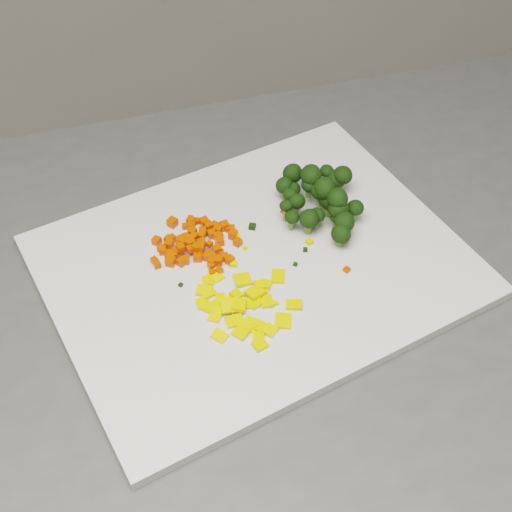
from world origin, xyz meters
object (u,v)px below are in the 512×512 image
object	(u,v)px
cutting_board	(256,266)
broccoli_pile	(319,194)
pepper_pile	(251,299)
carrot_pile	(194,239)
counter_block	(262,483)

from	to	relation	value
cutting_board	broccoli_pile	bearing A→B (deg)	31.10
cutting_board	pepper_pile	xyz separation A→B (m)	(-0.02, -0.06, 0.01)
cutting_board	carrot_pile	distance (m)	0.08
counter_block	cutting_board	bearing A→B (deg)	87.19
carrot_pile	broccoli_pile	distance (m)	0.15
pepper_pile	broccoli_pile	distance (m)	0.16
cutting_board	broccoli_pile	size ratio (longest dim) A/B	3.75
counter_block	broccoli_pile	distance (m)	0.51
carrot_pile	pepper_pile	size ratio (longest dim) A/B	0.86
cutting_board	counter_block	bearing A→B (deg)	-92.81
broccoli_pile	pepper_pile	bearing A→B (deg)	-136.07
cutting_board	pepper_pile	world-z (taller)	pepper_pile
cutting_board	broccoli_pile	distance (m)	0.11
pepper_pile	cutting_board	bearing A→B (deg)	67.67
counter_block	pepper_pile	bearing A→B (deg)	-138.81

